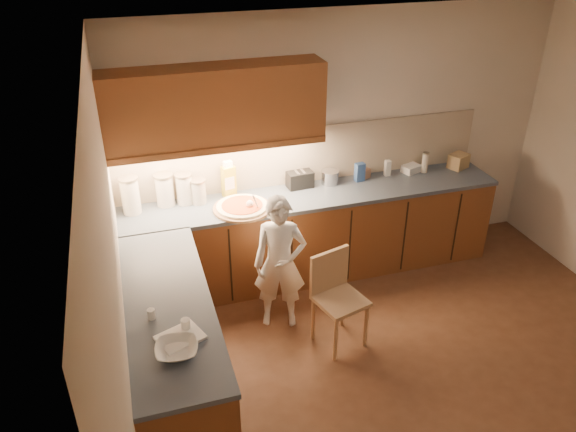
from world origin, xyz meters
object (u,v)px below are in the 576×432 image
at_px(child, 280,263).
at_px(toaster, 300,180).
at_px(pizza_on_board, 242,207).
at_px(oil_jug, 229,180).
at_px(wooden_chair, 336,292).

bearing_deg(child, toaster, 78.27).
relative_size(child, toaster, 4.82).
distance_m(pizza_on_board, oil_jug, 0.34).
bearing_deg(oil_jug, toaster, -1.13).
relative_size(pizza_on_board, toaster, 2.05).
relative_size(pizza_on_board, child, 0.43).
relative_size(pizza_on_board, oil_jug, 1.49).
height_order(wooden_chair, toaster, toaster).
bearing_deg(pizza_on_board, oil_jug, 100.64).
bearing_deg(toaster, child, -122.15).
bearing_deg(wooden_chair, toaster, 71.09).
distance_m(child, toaster, 1.03).
bearing_deg(oil_jug, pizza_on_board, -79.36).
xyz_separation_m(oil_jug, toaster, (0.71, -0.01, -0.08)).
relative_size(child, oil_jug, 3.50).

